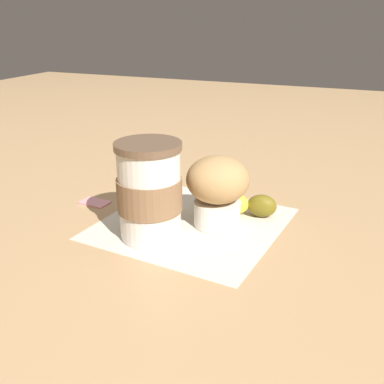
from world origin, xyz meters
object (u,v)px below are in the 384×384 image
object	(u,v)px
coffee_cup	(150,191)
muffin	(218,187)
banana	(234,201)
sugar_packet	(95,202)

from	to	relation	value
coffee_cup	muffin	xyz separation A→B (m)	(0.07, -0.08, -0.01)
muffin	banana	bearing A→B (deg)	-10.61
banana	sugar_packet	bearing A→B (deg)	103.35
banana	sugar_packet	distance (m)	0.25
muffin	sugar_packet	bearing A→B (deg)	90.27
muffin	sugar_packet	world-z (taller)	muffin
sugar_packet	coffee_cup	bearing A→B (deg)	-116.13
coffee_cup	muffin	world-z (taller)	coffee_cup
coffee_cup	banana	world-z (taller)	coffee_cup
coffee_cup	banana	size ratio (longest dim) A/B	0.98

